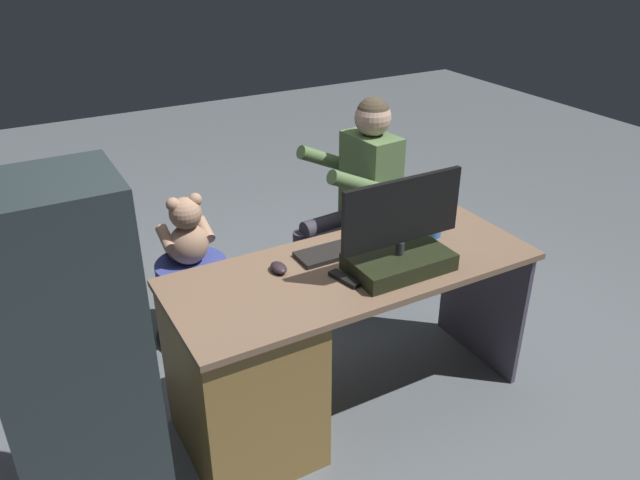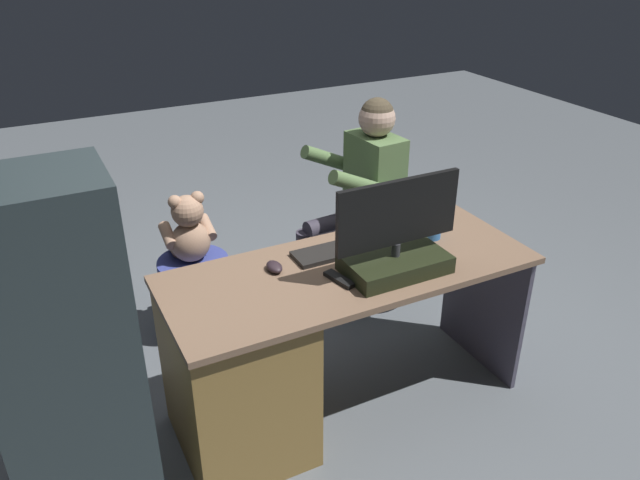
{
  "view_description": "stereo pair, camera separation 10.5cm",
  "coord_description": "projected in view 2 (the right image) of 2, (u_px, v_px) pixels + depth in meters",
  "views": [
    {
      "loc": [
        1.22,
        2.29,
        2.03
      ],
      "look_at": [
        -0.08,
        -0.03,
        0.64
      ],
      "focal_mm": 34.97,
      "sensor_mm": 36.0,
      "label": 1
    },
    {
      "loc": [
        1.13,
        2.34,
        2.03
      ],
      "look_at": [
        -0.08,
        -0.03,
        0.64
      ],
      "focal_mm": 34.97,
      "sensor_mm": 36.0,
      "label": 2
    }
  ],
  "objects": [
    {
      "name": "visitor_chair",
      "position": [
        371.0,
        256.0,
        3.63
      ],
      "size": [
        0.42,
        0.42,
        0.45
      ],
      "color": "black",
      "rests_on": "ground_plane"
    },
    {
      "name": "teddy_bear",
      "position": [
        189.0,
        230.0,
        3.14
      ],
      "size": [
        0.26,
        0.27,
        0.37
      ],
      "color": "tan",
      "rests_on": "office_chair_teddy"
    },
    {
      "name": "equipment_rack",
      "position": [
        69.0,
        379.0,
        2.01
      ],
      "size": [
        0.44,
        0.36,
        1.4
      ],
      "primitive_type": "cube",
      "color": "#263133",
      "rests_on": "ground_plane"
    },
    {
      "name": "keyboard",
      "position": [
        340.0,
        250.0,
        2.7
      ],
      "size": [
        0.42,
        0.14,
        0.02
      ],
      "primitive_type": "cube",
      "color": "black",
      "rests_on": "desk"
    },
    {
      "name": "desk",
      "position": [
        262.0,
        360.0,
        2.58
      ],
      "size": [
        1.57,
        0.63,
        0.73
      ],
      "color": "brown",
      "rests_on": "ground_plane"
    },
    {
      "name": "cup",
      "position": [
        432.0,
        228.0,
        2.8
      ],
      "size": [
        0.08,
        0.08,
        0.1
      ],
      "primitive_type": "cylinder",
      "color": "#3372BF",
      "rests_on": "desk"
    },
    {
      "name": "office_chair_teddy",
      "position": [
        196.0,
        291.0,
        3.3
      ],
      "size": [
        0.45,
        0.45,
        0.45
      ],
      "color": "black",
      "rests_on": "ground_plane"
    },
    {
      "name": "ground_plane",
      "position": [
        309.0,
        355.0,
        3.25
      ],
      "size": [
        10.0,
        10.0,
        0.0
      ],
      "primitive_type": "plane",
      "color": "slate"
    },
    {
      "name": "computer_mouse",
      "position": [
        274.0,
        267.0,
        2.55
      ],
      "size": [
        0.06,
        0.1,
        0.04
      ],
      "primitive_type": "ellipsoid",
      "color": "#2E2228",
      "rests_on": "desk"
    },
    {
      "name": "monitor",
      "position": [
        396.0,
        246.0,
        2.51
      ],
      "size": [
        0.55,
        0.25,
        0.4
      ],
      "color": "black",
      "rests_on": "desk"
    },
    {
      "name": "tv_remote",
      "position": [
        340.0,
        279.0,
        2.48
      ],
      "size": [
        0.08,
        0.16,
        0.02
      ],
      "primitive_type": "cube",
      "rotation": [
        0.0,
        0.0,
        0.23
      ],
      "color": "black",
      "rests_on": "desk"
    },
    {
      "name": "person",
      "position": [
        360.0,
        189.0,
        3.4
      ],
      "size": [
        0.55,
        0.51,
        1.2
      ],
      "color": "#557243",
      "rests_on": "ground_plane"
    }
  ]
}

